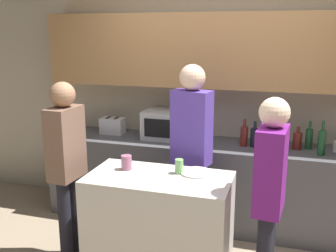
% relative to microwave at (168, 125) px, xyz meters
% --- Properties ---
extents(back_wall, '(6.40, 0.40, 2.70)m').
position_rel_microwave_xyz_m(back_wall, '(0.52, 0.20, 0.50)').
color(back_wall, '#B2A893').
rests_on(back_wall, ground_plane).
extents(back_counter, '(3.60, 0.62, 0.89)m').
position_rel_microwave_xyz_m(back_counter, '(0.52, -0.07, -0.59)').
color(back_counter, '#4C4C51').
rests_on(back_counter, ground_plane).
extents(kitchen_island, '(1.14, 0.60, 0.91)m').
position_rel_microwave_xyz_m(kitchen_island, '(0.28, -1.19, -0.58)').
color(kitchen_island, beige).
rests_on(kitchen_island, ground_plane).
extents(microwave, '(0.52, 0.39, 0.30)m').
position_rel_microwave_xyz_m(microwave, '(0.00, 0.00, 0.00)').
color(microwave, '#B7BABC').
rests_on(microwave, back_counter).
extents(toaster, '(0.26, 0.16, 0.18)m').
position_rel_microwave_xyz_m(toaster, '(-0.66, 0.00, -0.06)').
color(toaster, silver).
rests_on(toaster, back_counter).
extents(bottle_0, '(0.08, 0.08, 0.28)m').
position_rel_microwave_xyz_m(bottle_0, '(0.82, -0.07, -0.04)').
color(bottle_0, maroon).
rests_on(bottle_0, back_counter).
extents(bottle_1, '(0.08, 0.08, 0.26)m').
position_rel_microwave_xyz_m(bottle_1, '(0.92, -0.07, -0.05)').
color(bottle_1, black).
rests_on(bottle_1, back_counter).
extents(bottle_2, '(0.07, 0.07, 0.24)m').
position_rel_microwave_xyz_m(bottle_2, '(1.03, -0.09, -0.06)').
color(bottle_2, silver).
rests_on(bottle_2, back_counter).
extents(bottle_3, '(0.09, 0.09, 0.24)m').
position_rel_microwave_xyz_m(bottle_3, '(1.11, -0.10, -0.06)').
color(bottle_3, black).
rests_on(bottle_3, back_counter).
extents(bottle_4, '(0.08, 0.08, 0.22)m').
position_rel_microwave_xyz_m(bottle_4, '(1.21, -0.10, -0.07)').
color(bottle_4, silver).
rests_on(bottle_4, back_counter).
extents(bottle_5, '(0.09, 0.09, 0.23)m').
position_rel_microwave_xyz_m(bottle_5, '(1.33, -0.03, -0.06)').
color(bottle_5, maroon).
rests_on(bottle_5, back_counter).
extents(bottle_6, '(0.07, 0.07, 0.28)m').
position_rel_microwave_xyz_m(bottle_6, '(1.44, 0.02, -0.04)').
color(bottle_6, '#194723').
rests_on(bottle_6, back_counter).
extents(bottle_7, '(0.07, 0.07, 0.33)m').
position_rel_microwave_xyz_m(bottle_7, '(1.54, -0.16, -0.02)').
color(bottle_7, '#194723').
rests_on(bottle_7, back_counter).
extents(plate_on_island, '(0.26, 0.26, 0.01)m').
position_rel_microwave_xyz_m(plate_on_island, '(0.55, -1.03, -0.12)').
color(plate_on_island, white).
rests_on(plate_on_island, kitchen_island).
extents(cup_0, '(0.09, 0.09, 0.12)m').
position_rel_microwave_xyz_m(cup_0, '(-0.03, -1.11, -0.07)').
color(cup_0, '#A15E7C').
rests_on(cup_0, kitchen_island).
extents(cup_1, '(0.07, 0.07, 0.12)m').
position_rel_microwave_xyz_m(cup_1, '(0.41, -1.07, -0.07)').
color(cup_1, '#76B262').
rests_on(cup_1, kitchen_island).
extents(person_left, '(0.21, 0.35, 1.62)m').
position_rel_microwave_xyz_m(person_left, '(-0.57, -1.13, -0.08)').
color(person_left, black).
rests_on(person_left, ground_plane).
extents(person_center, '(0.37, 0.26, 1.74)m').
position_rel_microwave_xyz_m(person_center, '(0.40, -0.63, 0.01)').
color(person_center, black).
rests_on(person_center, ground_plane).
extents(person_right, '(0.22, 0.36, 1.59)m').
position_rel_microwave_xyz_m(person_right, '(1.13, -1.26, -0.10)').
color(person_right, black).
rests_on(person_right, ground_plane).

